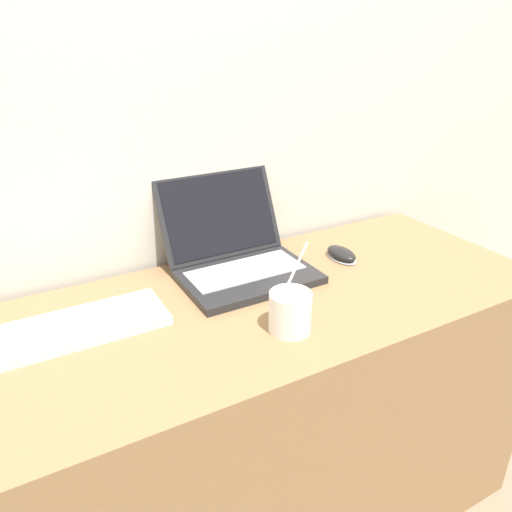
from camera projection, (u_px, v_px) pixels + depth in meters
name	position (u px, v px, depth m)	size (l,w,h in m)	color
wall_back	(207.00, 78.00, 1.29)	(7.00, 0.04, 2.50)	silver
desk	(270.00, 417.00, 1.39)	(1.42, 0.59, 0.77)	#936D47
laptop	(237.00, 252.00, 1.33)	(0.34, 0.34, 0.24)	#232326
drink_cup	(290.00, 311.00, 1.07)	(0.09, 0.09, 0.20)	white
computer_mouse	(341.00, 254.00, 1.42)	(0.06, 0.11, 0.03)	#B2B2B7
external_keyboard	(80.00, 327.00, 1.09)	(0.37, 0.15, 0.02)	silver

